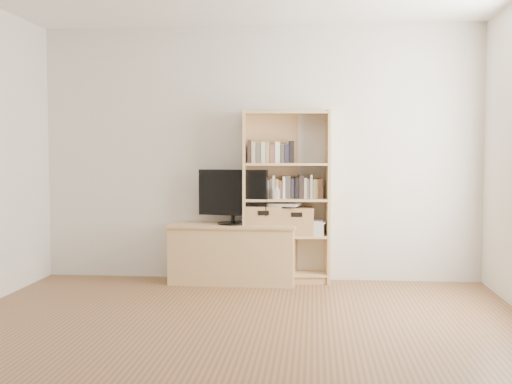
# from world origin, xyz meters

# --- Properties ---
(floor) EXTENTS (4.50, 5.00, 0.01)m
(floor) POSITION_xyz_m (0.00, 0.00, 0.00)
(floor) COLOR brown
(floor) RESTS_ON ground
(back_wall) EXTENTS (4.50, 0.02, 2.60)m
(back_wall) POSITION_xyz_m (0.00, 2.50, 1.30)
(back_wall) COLOR silver
(back_wall) RESTS_ON floor
(front_wall) EXTENTS (4.50, 0.02, 2.60)m
(front_wall) POSITION_xyz_m (0.00, -2.50, 1.30)
(front_wall) COLOR silver
(front_wall) RESTS_ON floor
(tv_stand) EXTENTS (1.25, 0.49, 0.57)m
(tv_stand) POSITION_xyz_m (-0.25, 2.27, 0.28)
(tv_stand) COLOR tan
(tv_stand) RESTS_ON floor
(bookshelf) EXTENTS (0.89, 0.39, 1.74)m
(bookshelf) POSITION_xyz_m (0.28, 2.35, 0.87)
(bookshelf) COLOR tan
(bookshelf) RESTS_ON floor
(television) EXTENTS (0.71, 0.19, 0.56)m
(television) POSITION_xyz_m (-0.25, 2.27, 0.87)
(television) COLOR black
(television) RESTS_ON tv_stand
(books_row_mid) EXTENTS (0.90, 0.29, 0.24)m
(books_row_mid) POSITION_xyz_m (0.27, 2.36, 0.97)
(books_row_mid) COLOR #403C34
(books_row_mid) RESTS_ON bookshelf
(books_row_upper) EXTENTS (0.38, 0.19, 0.19)m
(books_row_upper) POSITION_xyz_m (0.08, 2.35, 1.30)
(books_row_upper) COLOR #403C34
(books_row_upper) RESTS_ON bookshelf
(baby_monitor) EXTENTS (0.06, 0.04, 0.10)m
(baby_monitor) POSITION_xyz_m (0.19, 2.24, 0.90)
(baby_monitor) COLOR white
(baby_monitor) RESTS_ON bookshelf
(basket_left) EXTENTS (0.39, 0.33, 0.29)m
(basket_left) POSITION_xyz_m (0.05, 2.32, 0.63)
(basket_left) COLOR #AB884D
(basket_left) RESTS_ON bookshelf
(basket_right) EXTENTS (0.35, 0.30, 0.28)m
(basket_right) POSITION_xyz_m (0.38, 2.35, 0.62)
(basket_right) COLOR #AB884D
(basket_right) RESTS_ON bookshelf
(laptop) EXTENTS (0.41, 0.32, 0.03)m
(laptop) POSITION_xyz_m (0.23, 2.33, 0.79)
(laptop) COLOR silver
(laptop) RESTS_ON basket_left
(magazine_stack) EXTENTS (0.21, 0.29, 0.12)m
(magazine_stack) POSITION_xyz_m (0.58, 2.37, 0.54)
(magazine_stack) COLOR beige
(magazine_stack) RESTS_ON bookshelf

